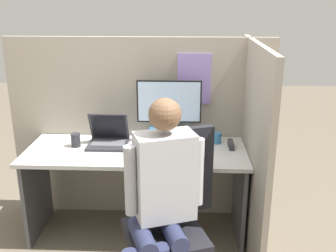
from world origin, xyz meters
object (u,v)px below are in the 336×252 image
(paper_box, at_px, (169,137))
(office_chair, at_px, (172,214))
(pen_cup, at_px, (76,140))
(monitor, at_px, (169,104))
(laptop, at_px, (108,139))
(stapler, at_px, (231,145))
(carrot_toy, at_px, (183,155))
(person, at_px, (161,194))
(coffee_mug, at_px, (217,138))

(paper_box, distance_m, office_chair, 0.83)
(office_chair, relative_size, pen_cup, 9.99)
(monitor, height_order, laptop, monitor)
(office_chair, bearing_deg, stapler, 58.02)
(monitor, height_order, carrot_toy, monitor)
(carrot_toy, bearing_deg, laptop, 158.49)
(carrot_toy, height_order, person, person)
(paper_box, relative_size, person, 0.25)
(stapler, xyz_separation_m, office_chair, (-0.44, -0.70, -0.21))
(paper_box, bearing_deg, office_chair, -86.39)
(person, relative_size, coffee_mug, 15.93)
(paper_box, height_order, monitor, monitor)
(laptop, distance_m, office_chair, 0.91)
(monitor, bearing_deg, paper_box, -90.00)
(monitor, relative_size, person, 0.38)
(laptop, distance_m, person, 0.98)
(paper_box, xyz_separation_m, pen_cup, (-0.72, -0.14, 0.01))
(coffee_mug, bearing_deg, laptop, -174.38)
(monitor, xyz_separation_m, stapler, (0.49, -0.10, -0.29))
(pen_cup, bearing_deg, carrot_toy, -12.61)
(laptop, xyz_separation_m, coffee_mug, (0.86, 0.08, -0.01))
(carrot_toy, distance_m, pen_cup, 0.86)
(stapler, bearing_deg, person, -119.92)
(monitor, relative_size, laptop, 1.65)
(pen_cup, bearing_deg, person, -48.56)
(person, bearing_deg, carrot_toy, 79.54)
(stapler, xyz_separation_m, pen_cup, (-1.21, -0.04, 0.03))
(laptop, relative_size, carrot_toy, 2.39)
(paper_box, xyz_separation_m, stapler, (0.49, -0.10, -0.02))
(coffee_mug, bearing_deg, stapler, -41.01)
(carrot_toy, bearing_deg, person, -100.46)
(monitor, xyz_separation_m, pen_cup, (-0.72, -0.14, -0.26))
(monitor, height_order, stapler, monitor)
(laptop, bearing_deg, stapler, -0.44)
(laptop, xyz_separation_m, carrot_toy, (0.59, -0.23, -0.03))
(laptop, bearing_deg, monitor, 11.42)
(stapler, distance_m, pen_cup, 1.21)
(carrot_toy, bearing_deg, stapler, 30.93)
(paper_box, distance_m, coffee_mug, 0.38)
(monitor, xyz_separation_m, office_chair, (0.05, -0.80, -0.50))
(laptop, height_order, stapler, laptop)
(stapler, bearing_deg, office_chair, -121.98)
(pen_cup, bearing_deg, office_chair, -40.52)
(paper_box, height_order, carrot_toy, paper_box)
(carrot_toy, relative_size, coffee_mug, 1.55)
(office_chair, distance_m, pen_cup, 1.05)
(paper_box, xyz_separation_m, laptop, (-0.48, -0.09, 0.01))
(laptop, relative_size, coffee_mug, 3.71)
(monitor, distance_m, stapler, 0.58)
(laptop, bearing_deg, paper_box, 11.10)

